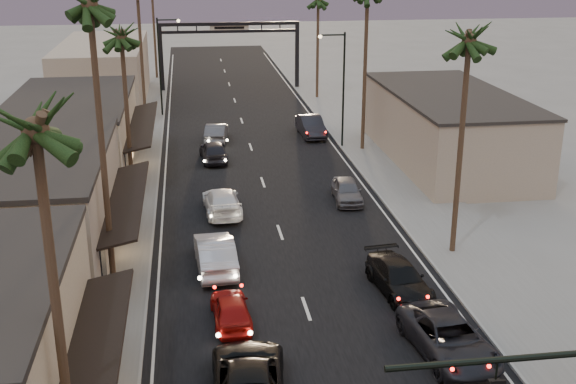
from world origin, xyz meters
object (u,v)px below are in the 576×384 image
object	(u,v)px
streetlight_right	(340,80)
curbside_black	(399,278)
curbside_near	(449,338)
oncoming_pickup	(248,379)
streetlight_left	(162,59)
palm_la	(33,113)
oncoming_red	(231,309)
palm_ra	(470,31)
arch	(230,39)
palm_lc	(121,29)
oncoming_silver	(215,253)

from	to	relation	value
streetlight_right	curbside_black	size ratio (longest dim) A/B	1.82
curbside_near	oncoming_pickup	bearing A→B (deg)	-173.92
oncoming_pickup	curbside_black	size ratio (longest dim) A/B	1.16
streetlight_left	palm_la	world-z (taller)	palm_la
oncoming_red	palm_ra	bearing A→B (deg)	-156.99
arch	streetlight_left	distance (m)	13.85
streetlight_left	palm_ra	distance (m)	37.87
palm_lc	curbside_near	bearing A→B (deg)	-57.86
curbside_black	streetlight_right	bearing A→B (deg)	78.22
arch	curbside_black	distance (m)	50.44
streetlight_left	curbside_near	xyz separation A→B (m)	(11.83, -43.51, -4.57)
arch	streetlight_right	bearing A→B (deg)	-74.53
palm_ra	oncoming_red	distance (m)	17.13
streetlight_left	palm_lc	size ratio (longest dim) A/B	0.74
oncoming_silver	streetlight_left	bearing A→B (deg)	-88.16
oncoming_pickup	oncoming_silver	bearing A→B (deg)	-82.33
curbside_near	curbside_black	distance (m)	5.51
streetlight_left	curbside_near	size ratio (longest dim) A/B	1.65
streetlight_right	palm_la	distance (m)	39.68
streetlight_right	palm_lc	distance (m)	18.66
palm_la	curbside_black	xyz separation A→B (m)	(13.12, 10.99, -10.73)
palm_la	oncoming_red	size ratio (longest dim) A/B	3.39
arch	palm_la	size ratio (longest dim) A/B	1.15
palm_ra	curbside_near	world-z (taller)	palm_ra
oncoming_pickup	oncoming_silver	distance (m)	11.02
palm_la	arch	bearing A→B (deg)	81.97
palm_la	palm_lc	size ratio (longest dim) A/B	1.08
streetlight_right	palm_ra	bearing A→B (deg)	-85.43
palm_la	palm_ra	distance (m)	22.82
arch	palm_ra	size ratio (longest dim) A/B	1.15
palm_ra	curbside_near	distance (m)	14.77
arch	oncoming_red	bearing A→B (deg)	-93.73
arch	palm_lc	bearing A→B (deg)	-104.20
streetlight_left	oncoming_red	xyz separation A→B (m)	(3.54, -39.79, -4.67)
streetlight_right	oncoming_pickup	world-z (taller)	streetlight_right
palm_lc	curbside_near	size ratio (longest dim) A/B	2.23
oncoming_red	curbside_black	world-z (taller)	curbside_black
oncoming_red	oncoming_pickup	world-z (taller)	oncoming_pickup
palm_ra	oncoming_red	size ratio (longest dim) A/B	3.39
streetlight_right	palm_lc	bearing A→B (deg)	-149.89
palm_la	oncoming_silver	size ratio (longest dim) A/B	2.56
palm_la	streetlight_left	bearing A→B (deg)	88.04
palm_ra	oncoming_silver	distance (m)	16.31
streetlight_left	oncoming_pickup	xyz separation A→B (m)	(3.80, -45.29, -4.53)
oncoming_red	palm_lc	bearing A→B (deg)	-76.45
streetlight_right	palm_la	bearing A→B (deg)	-113.32
palm_lc	palm_ra	bearing A→B (deg)	-34.90
arch	streetlight_right	xyz separation A→B (m)	(6.92, -25.00, -0.20)
arch	palm_lc	distance (m)	35.41
arch	curbside_near	bearing A→B (deg)	-84.95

